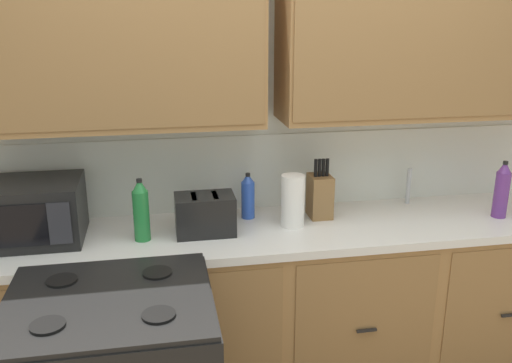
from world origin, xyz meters
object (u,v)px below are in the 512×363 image
at_px(bottle_violet, 502,190).
at_px(microwave, 28,211).
at_px(knife_block, 320,195).
at_px(bottle_green, 141,211).
at_px(toaster, 205,214).
at_px(paper_towel_roll, 293,201).
at_px(bottle_blue, 248,196).

bearing_deg(bottle_violet, microwave, 176.97).
xyz_separation_m(knife_block, bottle_green, (-0.90, -0.14, 0.03)).
xyz_separation_m(microwave, toaster, (0.80, -0.07, -0.04)).
bearing_deg(toaster, knife_block, 10.98).
height_order(knife_block, paper_towel_roll, knife_block).
distance_m(toaster, bottle_green, 0.30).
bearing_deg(paper_towel_roll, bottle_green, -176.52).
bearing_deg(toaster, paper_towel_roll, 2.36).
relative_size(microwave, paper_towel_roll, 1.85).
xyz_separation_m(toaster, bottle_green, (-0.29, -0.03, 0.05)).
bearing_deg(knife_block, paper_towel_roll, -149.58).
relative_size(paper_towel_roll, bottle_blue, 1.09).
xyz_separation_m(microwave, paper_towel_roll, (1.24, -0.05, -0.01)).
relative_size(toaster, bottle_blue, 1.18).
relative_size(microwave, bottle_green, 1.62).
height_order(microwave, knife_block, knife_block).
height_order(microwave, toaster, microwave).
height_order(paper_towel_roll, bottle_blue, paper_towel_roll).
xyz_separation_m(paper_towel_roll, bottle_blue, (-0.20, 0.15, -0.01)).
xyz_separation_m(toaster, bottle_blue, (0.24, 0.17, 0.02)).
distance_m(knife_block, bottle_blue, 0.37).
xyz_separation_m(knife_block, paper_towel_roll, (-0.17, -0.10, 0.01)).
xyz_separation_m(paper_towel_roll, bottle_green, (-0.73, -0.04, 0.01)).
relative_size(knife_block, paper_towel_roll, 1.19).
bearing_deg(bottle_green, bottle_blue, 20.04).
distance_m(bottle_green, bottle_violet, 1.81).
height_order(toaster, bottle_blue, bottle_blue).
height_order(paper_towel_roll, bottle_green, bottle_green).
distance_m(microwave, paper_towel_roll, 1.24).
xyz_separation_m(microwave, bottle_blue, (1.04, 0.10, -0.02)).
distance_m(toaster, paper_towel_roll, 0.43).
bearing_deg(knife_block, microwave, -177.95).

